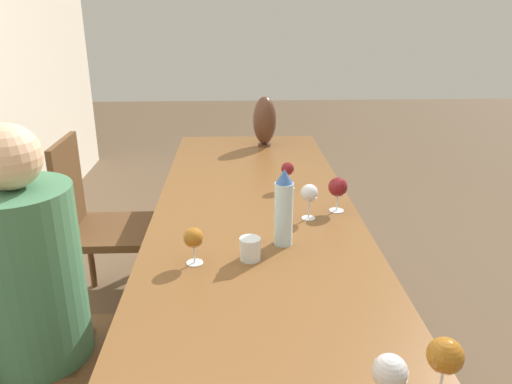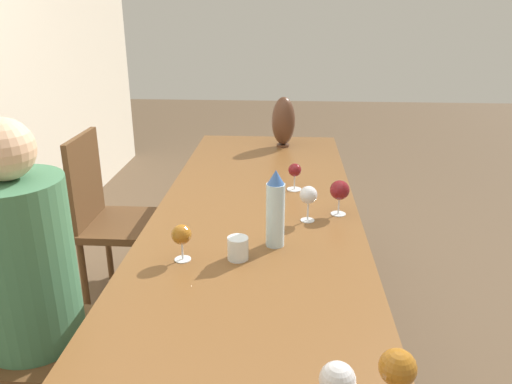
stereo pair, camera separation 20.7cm
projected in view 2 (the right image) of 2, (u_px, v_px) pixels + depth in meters
The scene contains 14 objects.
ground_plane at pixel (254, 384), 2.23m from camera, with size 14.00×14.00×0.00m, color brown.
dining_table at pixel (253, 245), 1.98m from camera, with size 2.98×0.87×0.76m.
water_bottle at pixel (275, 210), 1.79m from camera, with size 0.07×0.07×0.29m.
water_tumbler at pixel (238, 248), 1.73m from camera, with size 0.07×0.07×0.08m.
vase at pixel (283, 121), 3.06m from camera, with size 0.14×0.14×0.31m.
wine_glass_1 at pixel (337, 381), 1.05m from camera, with size 0.08×0.08×0.13m.
wine_glass_2 at pixel (295, 171), 2.36m from camera, with size 0.07×0.07×0.13m.
wine_glass_3 at pixel (398, 369), 1.05m from camera, with size 0.08×0.08×0.15m.
wine_glass_4 at pixel (181, 235), 1.70m from camera, with size 0.07×0.07×0.13m.
wine_glass_5 at pixel (308, 196), 2.01m from camera, with size 0.07×0.07×0.15m.
wine_glass_6 at pixel (340, 191), 2.07m from camera, with size 0.08×0.08×0.15m.
chair_near at pixel (16, 327), 1.77m from camera, with size 0.44×0.44×0.95m.
chair_far at pixel (112, 214), 2.73m from camera, with size 0.44×0.44×0.95m.
person_near at pixel (32, 287), 1.71m from camera, with size 0.34×0.34×1.27m.
Camera 2 is at (-1.78, -0.12, 1.59)m, focal length 35.00 mm.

